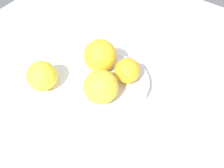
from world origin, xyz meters
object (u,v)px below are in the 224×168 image
Objects in this scene: orange_in_bowl_0 at (101,87)px; orange_in_bowl_2 at (127,71)px; side_plate at (198,68)px; fruit_bowl at (112,85)px; orange_loose_0 at (42,76)px; orange_in_bowl_1 at (100,56)px.

orange_in_bowl_0 reaches higher than orange_in_bowl_2.
side_plate is at bearing 53.64° from orange_in_bowl_2.
orange_loose_0 is at bearing -147.90° from fruit_bowl.
orange_in_bowl_0 is at bearing -119.49° from side_plate.
side_plate is at bearing 43.70° from orange_loose_0.
orange_in_bowl_2 reaches higher than fruit_bowl.
orange_in_bowl_0 reaches higher than side_plate.
orange_in_bowl_0 is (1.03, -6.00, 6.06)cm from fruit_bowl.
orange_in_bowl_0 is 8.91cm from orange_in_bowl_2.
orange_in_bowl_1 reaches higher than orange_in_bowl_2.
orange_in_bowl_0 is at bearing -51.91° from orange_in_bowl_1.
orange_in_bowl_0 reaches higher than orange_loose_0.
orange_in_bowl_2 is 0.47× the size of side_plate.
orange_in_bowl_2 is 0.82× the size of orange_loose_0.
fruit_bowl is 8.59cm from orange_in_bowl_0.
orange_loose_0 is at bearing -146.06° from orange_in_bowl_2.
fruit_bowl is 8.48cm from orange_in_bowl_1.
orange_in_bowl_2 is at bearing 77.86° from orange_in_bowl_0.
side_plate is (21.34, 18.32, -7.49)cm from orange_in_bowl_1.
orange_in_bowl_2 is at bearing 33.94° from orange_loose_0.
fruit_bowl is 26.00cm from side_plate.
orange_in_bowl_1 is at bearing -176.35° from orange_in_bowl_2.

